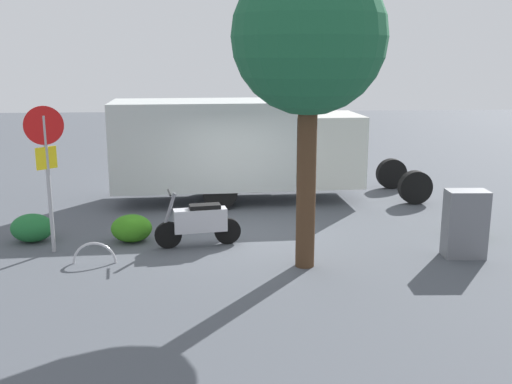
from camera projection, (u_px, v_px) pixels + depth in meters
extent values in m
plane|color=#494E55|center=(243.00, 235.00, 13.14)|extent=(60.00, 60.00, 0.00)
cylinder|color=black|center=(220.00, 192.00, 15.24)|extent=(0.91, 0.29, 0.90)
cylinder|color=black|center=(216.00, 178.00, 17.08)|extent=(0.91, 0.29, 0.90)
cylinder|color=black|center=(415.00, 187.00, 15.82)|extent=(0.91, 0.29, 0.90)
cylinder|color=black|center=(391.00, 174.00, 17.66)|extent=(0.91, 0.29, 0.90)
cube|color=silver|center=(203.00, 144.00, 15.86)|extent=(4.84, 2.39, 2.29)
cube|color=silver|center=(325.00, 148.00, 16.28)|extent=(1.88, 2.17, 1.90)
cube|color=black|center=(326.00, 127.00, 16.14)|extent=(1.90, 2.01, 0.60)
cylinder|color=black|center=(168.00, 235.00, 12.19)|extent=(0.57, 0.19, 0.56)
cylinder|color=black|center=(228.00, 231.00, 12.47)|extent=(0.57, 0.19, 0.56)
cube|color=silver|center=(200.00, 220.00, 12.28)|extent=(1.14, 0.49, 0.48)
cube|color=black|center=(205.00, 207.00, 12.24)|extent=(0.68, 0.38, 0.12)
cylinder|color=slate|center=(170.00, 209.00, 12.08)|extent=(0.29, 0.11, 0.69)
cylinder|color=black|center=(169.00, 193.00, 12.00)|extent=(0.13, 0.55, 0.04)
cylinder|color=#9E9EA3|center=(49.00, 185.00, 11.71)|extent=(0.08, 0.08, 2.77)
cylinder|color=red|center=(44.00, 125.00, 11.42)|extent=(0.71, 0.32, 0.76)
cube|color=yellow|center=(46.00, 158.00, 11.57)|extent=(0.33, 0.33, 0.44)
cylinder|color=#47301E|center=(306.00, 182.00, 10.84)|extent=(0.36, 0.36, 3.27)
sphere|color=#1B5736|center=(309.00, 37.00, 10.26)|extent=(2.74, 2.74, 2.74)
cube|color=slate|center=(465.00, 224.00, 11.58)|extent=(0.82, 0.51, 1.35)
torus|color=#B7B7BC|center=(95.00, 263.00, 11.35)|extent=(0.85, 0.07, 0.85)
ellipsoid|color=#1F6832|center=(32.00, 228.00, 12.61)|extent=(0.89, 0.73, 0.61)
ellipsoid|color=#357E19|center=(132.00, 228.00, 12.61)|extent=(0.87, 0.71, 0.59)
ellipsoid|color=#3C731F|center=(469.00, 225.00, 12.95)|extent=(0.81, 0.67, 0.55)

